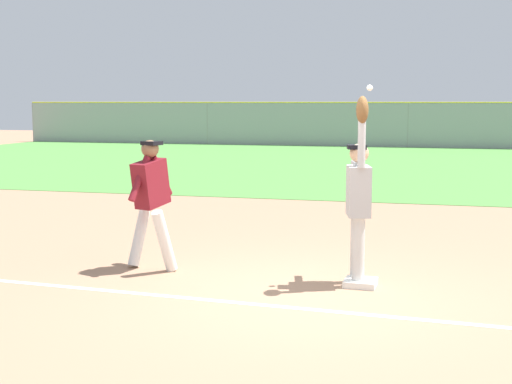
# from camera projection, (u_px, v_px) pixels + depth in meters

# --- Properties ---
(ground_plane) EXTENTS (81.27, 81.27, 0.00)m
(ground_plane) POSITION_uv_depth(u_px,v_px,m) (308.00, 296.00, 8.04)
(ground_plane) COLOR tan
(outfield_grass) EXTENTS (40.87, 19.34, 0.01)m
(outfield_grass) POSITION_uv_depth(u_px,v_px,m) (396.00, 165.00, 24.73)
(outfield_grass) COLOR #549342
(outfield_grass) RESTS_ON ground_plane
(chalk_foul_line) EXTENTS (11.98, 0.81, 0.01)m
(chalk_foul_line) POSITION_uv_depth(u_px,v_px,m) (26.00, 283.00, 8.60)
(chalk_foul_line) COLOR white
(chalk_foul_line) RESTS_ON ground_plane
(first_base) EXTENTS (0.40, 0.40, 0.08)m
(first_base) POSITION_uv_depth(u_px,v_px,m) (360.00, 283.00, 8.46)
(first_base) COLOR white
(first_base) RESTS_ON ground_plane
(fielder) EXTENTS (0.35, 0.89, 2.28)m
(fielder) POSITION_uv_depth(u_px,v_px,m) (359.00, 194.00, 8.38)
(fielder) COLOR silver
(fielder) RESTS_ON ground_plane
(runner) EXTENTS (0.76, 0.83, 1.72)m
(runner) POSITION_uv_depth(u_px,v_px,m) (151.00, 195.00, 9.19)
(runner) COLOR white
(runner) RESTS_ON ground_plane
(baseball) EXTENTS (0.07, 0.07, 0.07)m
(baseball) POSITION_uv_depth(u_px,v_px,m) (370.00, 88.00, 8.33)
(baseball) COLOR white
(outfield_fence) EXTENTS (40.95, 0.08, 2.20)m
(outfield_fence) POSITION_uv_depth(u_px,v_px,m) (408.00, 125.00, 33.88)
(outfield_fence) COLOR #93999E
(outfield_fence) RESTS_ON ground_plane
(parked_car_black) EXTENTS (4.55, 2.43, 1.25)m
(parked_car_black) POSITION_uv_depth(u_px,v_px,m) (225.00, 129.00, 39.48)
(parked_car_black) COLOR black
(parked_car_black) RESTS_ON ground_plane
(parked_car_green) EXTENTS (4.53, 2.37, 1.25)m
(parked_car_green) POSITION_uv_depth(u_px,v_px,m) (328.00, 130.00, 38.31)
(parked_car_green) COLOR #1E6B33
(parked_car_green) RESTS_ON ground_plane
(parked_car_red) EXTENTS (4.55, 2.42, 1.25)m
(parked_car_red) POSITION_uv_depth(u_px,v_px,m) (452.00, 131.00, 36.42)
(parked_car_red) COLOR #B21E1E
(parked_car_red) RESTS_ON ground_plane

